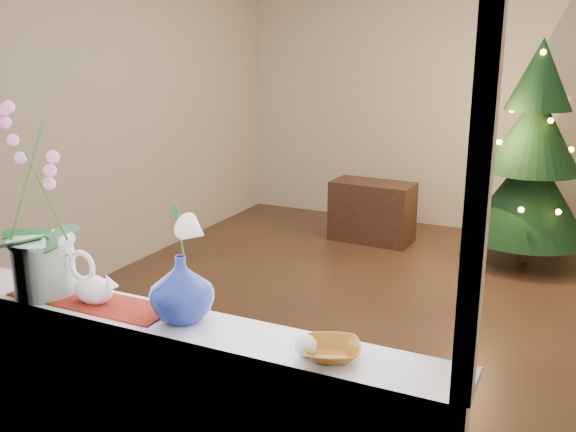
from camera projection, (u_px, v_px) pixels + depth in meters
name	position (u px, v px, depth m)	size (l,w,h in m)	color
ground	(369.00, 312.00, 4.67)	(5.00, 5.00, 0.00)	#3C2418
wall_back	(453.00, 98.00, 6.48)	(4.50, 0.10, 2.70)	beige
wall_front	(141.00, 215.00, 2.14)	(4.50, 0.10, 2.70)	beige
wall_left	(113.00, 111.00, 5.25)	(0.10, 5.00, 2.70)	beige
windowsill	(170.00, 324.00, 2.37)	(2.20, 0.26, 0.04)	white
window_frame	(140.00, 109.00, 2.07)	(2.22, 0.06, 1.60)	white
runner	(90.00, 301.00, 2.52)	(0.70, 0.20, 0.01)	maroon
orchid_pot	(37.00, 202.00, 2.50)	(0.26, 0.26, 0.77)	silver
swan	(92.00, 279.00, 2.48)	(0.23, 0.11, 0.20)	white
blue_vase	(181.00, 284.00, 2.32)	(0.27, 0.27, 0.28)	navy
lily	(178.00, 218.00, 2.26)	(0.16, 0.09, 0.21)	white
paperweight	(306.00, 346.00, 2.08)	(0.07, 0.07, 0.07)	silver
amber_dish	(331.00, 352.00, 2.07)	(0.17, 0.17, 0.04)	#8D5413
xmas_tree	(533.00, 154.00, 5.51)	(1.06, 1.06, 1.94)	black
side_table	(372.00, 212.00, 6.27)	(0.79, 0.39, 0.59)	black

